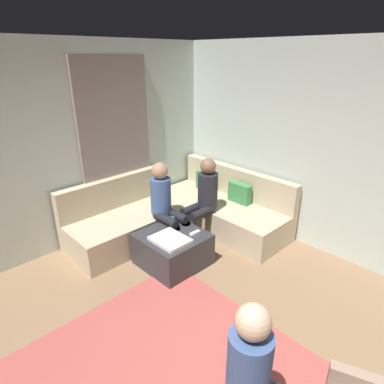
{
  "coord_description": "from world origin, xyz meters",
  "views": [
    {
      "loc": [
        1.18,
        -1.1,
        2.5
      ],
      "look_at": [
        -1.63,
        1.63,
        0.85
      ],
      "focal_mm": 30.73,
      "sensor_mm": 36.0,
      "label": 1
    }
  ],
  "objects_px": {
    "sectional_couch": "(183,214)",
    "person_on_couch_back": "(203,197)",
    "coffee_mug": "(172,221)",
    "person_on_couch_side": "(166,203)",
    "person_on_armchair": "(263,380)",
    "game_remote": "(195,233)",
    "ottoman": "(173,249)"
  },
  "relations": [
    {
      "from": "game_remote",
      "to": "ottoman",
      "type": "bearing_deg",
      "value": -129.29
    },
    {
      "from": "game_remote",
      "to": "person_on_armchair",
      "type": "relative_size",
      "value": 0.13
    },
    {
      "from": "ottoman",
      "to": "coffee_mug",
      "type": "height_order",
      "value": "coffee_mug"
    },
    {
      "from": "game_remote",
      "to": "person_on_couch_back",
      "type": "height_order",
      "value": "person_on_couch_back"
    },
    {
      "from": "coffee_mug",
      "to": "person_on_couch_side",
      "type": "xyz_separation_m",
      "value": [
        -0.16,
        0.04,
        0.19
      ]
    },
    {
      "from": "sectional_couch",
      "to": "coffee_mug",
      "type": "xyz_separation_m",
      "value": [
        0.31,
        -0.49,
        0.19
      ]
    },
    {
      "from": "game_remote",
      "to": "person_on_couch_side",
      "type": "distance_m",
      "value": 0.61
    },
    {
      "from": "person_on_couch_side",
      "to": "person_on_armchair",
      "type": "xyz_separation_m",
      "value": [
        2.4,
        -1.22,
        -0.01
      ]
    },
    {
      "from": "ottoman",
      "to": "person_on_couch_side",
      "type": "height_order",
      "value": "person_on_couch_side"
    },
    {
      "from": "person_on_couch_back",
      "to": "person_on_armchair",
      "type": "bearing_deg",
      "value": 141.81
    },
    {
      "from": "person_on_couch_side",
      "to": "person_on_armchair",
      "type": "relative_size",
      "value": 1.02
    },
    {
      "from": "game_remote",
      "to": "person_on_couch_back",
      "type": "relative_size",
      "value": 0.12
    },
    {
      "from": "ottoman",
      "to": "person_on_armchair",
      "type": "distance_m",
      "value": 2.3
    },
    {
      "from": "sectional_couch",
      "to": "person_on_armchair",
      "type": "distance_m",
      "value": 3.07
    },
    {
      "from": "coffee_mug",
      "to": "person_on_couch_side",
      "type": "bearing_deg",
      "value": 166.27
    },
    {
      "from": "ottoman",
      "to": "game_remote",
      "type": "height_order",
      "value": "game_remote"
    },
    {
      "from": "ottoman",
      "to": "person_on_couch_side",
      "type": "bearing_deg",
      "value": 150.13
    },
    {
      "from": "sectional_couch",
      "to": "person_on_couch_back",
      "type": "relative_size",
      "value": 2.12
    },
    {
      "from": "ottoman",
      "to": "person_on_couch_back",
      "type": "xyz_separation_m",
      "value": [
        -0.18,
        0.72,
        0.45
      ]
    },
    {
      "from": "person_on_couch_side",
      "to": "game_remote",
      "type": "bearing_deg",
      "value": 90.03
    },
    {
      "from": "ottoman",
      "to": "person_on_couch_back",
      "type": "bearing_deg",
      "value": 103.66
    },
    {
      "from": "person_on_armchair",
      "to": "person_on_couch_side",
      "type": "bearing_deg",
      "value": -138.44
    },
    {
      "from": "coffee_mug",
      "to": "person_on_couch_back",
      "type": "xyz_separation_m",
      "value": [
        0.04,
        0.54,
        0.19
      ]
    },
    {
      "from": "game_remote",
      "to": "person_on_couch_side",
      "type": "bearing_deg",
      "value": -179.97
    },
    {
      "from": "sectional_couch",
      "to": "person_on_couch_back",
      "type": "bearing_deg",
      "value": 8.83
    },
    {
      "from": "person_on_couch_back",
      "to": "person_on_armchair",
      "type": "height_order",
      "value": "person_on_couch_back"
    },
    {
      "from": "coffee_mug",
      "to": "ottoman",
      "type": "bearing_deg",
      "value": -39.29
    },
    {
      "from": "sectional_couch",
      "to": "person_on_couch_side",
      "type": "distance_m",
      "value": 0.6
    },
    {
      "from": "person_on_couch_back",
      "to": "person_on_couch_side",
      "type": "bearing_deg",
      "value": 67.65
    },
    {
      "from": "coffee_mug",
      "to": "sectional_couch",
      "type": "bearing_deg",
      "value": 122.46
    },
    {
      "from": "sectional_couch",
      "to": "game_remote",
      "type": "height_order",
      "value": "sectional_couch"
    },
    {
      "from": "game_remote",
      "to": "person_on_couch_back",
      "type": "bearing_deg",
      "value": 125.27
    }
  ]
}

